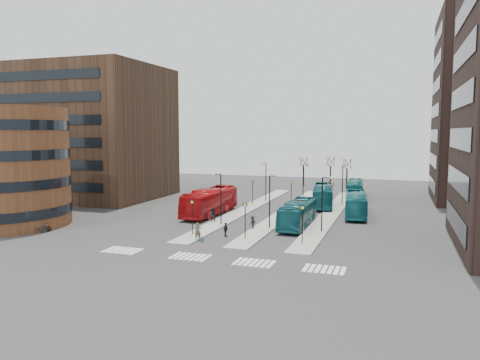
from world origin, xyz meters
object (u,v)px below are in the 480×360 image
(commuter_c, at_px, (252,223))
(bicycle_mid, at_px, (43,227))
(teal_bus_b, at_px, (323,196))
(commuter_a, at_px, (213,215))
(commuter_b, at_px, (226,230))
(red_bus, at_px, (210,202))
(bicycle_near, at_px, (36,230))
(bicycle_far, at_px, (41,229))
(teal_bus_c, at_px, (356,204))
(teal_bus_d, at_px, (355,189))
(suitcase, at_px, (202,239))
(teal_bus_a, at_px, (298,214))
(traveller, at_px, (198,231))

(commuter_c, distance_m, bicycle_mid, 23.52)
(teal_bus_b, bearing_deg, commuter_a, -131.09)
(commuter_b, bearing_deg, red_bus, 34.77)
(bicycle_near, distance_m, bicycle_far, 0.72)
(teal_bus_c, height_order, bicycle_far, teal_bus_c)
(bicycle_mid, bearing_deg, teal_bus_d, -57.82)
(suitcase, xyz_separation_m, teal_bus_b, (8.20, 26.56, 1.39))
(bicycle_near, height_order, bicycle_mid, bicycle_mid)
(teal_bus_d, height_order, commuter_a, teal_bus_d)
(teal_bus_a, bearing_deg, bicycle_near, -153.64)
(commuter_a, distance_m, bicycle_near, 20.14)
(teal_bus_a, xyz_separation_m, bicycle_mid, (-26.45, -11.86, -1.02))
(suitcase, relative_size, bicycle_near, 0.31)
(commuter_c, xyz_separation_m, bicycle_near, (-21.83, -9.90, -0.36))
(bicycle_far, bearing_deg, commuter_b, -86.62)
(bicycle_far, bearing_deg, commuter_c, -76.85)
(commuter_a, relative_size, bicycle_near, 1.14)
(teal_bus_a, xyz_separation_m, commuter_b, (-6.24, -7.61, -0.77))
(commuter_a, bearing_deg, commuter_c, 149.25)
(teal_bus_a, xyz_separation_m, teal_bus_d, (4.24, 27.22, -0.04))
(teal_bus_d, bearing_deg, traveller, -112.34)
(teal_bus_c, relative_size, commuter_b, 7.39)
(commuter_c, relative_size, bicycle_near, 0.98)
(teal_bus_b, xyz_separation_m, teal_bus_c, (5.34, -6.42, -0.06))
(bicycle_mid, relative_size, bicycle_far, 1.04)
(suitcase, distance_m, teal_bus_b, 27.84)
(teal_bus_a, height_order, bicycle_mid, teal_bus_a)
(teal_bus_b, height_order, commuter_c, teal_bus_b)
(bicycle_far, bearing_deg, bicycle_near, 170.35)
(commuter_c, height_order, bicycle_near, commuter_c)
(teal_bus_d, height_order, commuter_c, teal_bus_d)
(red_bus, distance_m, bicycle_near, 21.91)
(teal_bus_a, relative_size, bicycle_mid, 6.42)
(bicycle_near, bearing_deg, teal_bus_c, -69.70)
(commuter_b, height_order, bicycle_near, commuter_b)
(bicycle_near, bearing_deg, commuter_a, -67.19)
(teal_bus_d, bearing_deg, bicycle_far, -131.52)
(teal_bus_c, height_order, bicycle_near, teal_bus_c)
(teal_bus_b, relative_size, teal_bus_d, 1.09)
(red_bus, xyz_separation_m, teal_bus_c, (18.71, 5.45, -0.21))
(red_bus, distance_m, commuter_b, 13.49)
(traveller, bearing_deg, teal_bus_a, 18.64)
(bicycle_near, bearing_deg, red_bus, -53.11)
(commuter_b, xyz_separation_m, bicycle_near, (-20.22, -5.40, -0.34))
(commuter_b, relative_size, bicycle_far, 0.93)
(traveller, xyz_separation_m, bicycle_mid, (-18.09, -1.74, -0.41))
(suitcase, bearing_deg, teal_bus_d, 52.92)
(bicycle_mid, bearing_deg, teal_bus_a, -85.53)
(teal_bus_b, distance_m, commuter_a, 20.05)
(teal_bus_c, distance_m, bicycle_near, 39.44)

